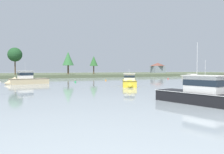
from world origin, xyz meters
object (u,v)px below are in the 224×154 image
object	(u,v)px
cruiser_black	(208,98)
mooring_buoy_orange	(106,80)
sailboat_cream	(195,78)
cruiser_sand	(24,81)
cruiser_yellow	(129,84)
mooring_buoy_red	(168,79)
mooring_buoy_green	(75,82)
mooring_buoy_white	(0,82)

from	to	relation	value
cruiser_black	mooring_buoy_orange	world-z (taller)	cruiser_black
sailboat_cream	cruiser_sand	bearing A→B (deg)	-172.22
cruiser_black	cruiser_yellow	bearing A→B (deg)	81.48
cruiser_sand	cruiser_black	world-z (taller)	cruiser_sand
sailboat_cream	cruiser_yellow	bearing A→B (deg)	-148.41
cruiser_sand	mooring_buoy_red	distance (m)	47.37
cruiser_yellow	cruiser_sand	xyz separation A→B (m)	(-18.61, 15.64, 0.10)
mooring_buoy_green	mooring_buoy_white	xyz separation A→B (m)	(-17.68, 6.40, -0.02)
cruiser_sand	mooring_buoy_white	bearing A→B (deg)	123.05
cruiser_sand	cruiser_black	size ratio (longest dim) A/B	0.96
cruiser_sand	mooring_buoy_green	world-z (taller)	cruiser_sand
cruiser_yellow	mooring_buoy_red	xyz separation A→B (m)	(27.80, 25.10, -0.50)
cruiser_black	mooring_buoy_red	distance (m)	57.49
cruiser_yellow	mooring_buoy_white	bearing A→B (deg)	135.04
cruiser_sand	cruiser_black	distance (m)	41.64
cruiser_black	mooring_buoy_white	xyz separation A→B (m)	(-20.60, 47.18, -0.59)
cruiser_yellow	mooring_buoy_red	bearing A→B (deg)	42.07
cruiser_black	mooring_buoy_red	bearing A→B (deg)	57.05
cruiser_yellow	cruiser_black	world-z (taller)	cruiser_black
mooring_buoy_orange	mooring_buoy_red	xyz separation A→B (m)	(23.98, 2.64, -0.00)
sailboat_cream	cruiser_black	bearing A→B (deg)	-131.73
mooring_buoy_orange	mooring_buoy_red	distance (m)	24.12
cruiser_yellow	sailboat_cream	world-z (taller)	sailboat_cream
sailboat_cream	cruiser_black	world-z (taller)	sailboat_cream
cruiser_yellow	mooring_buoy_orange	xyz separation A→B (m)	(3.83, 22.46, -0.50)
mooring_buoy_green	mooring_buoy_red	xyz separation A→B (m)	(34.19, 7.46, -0.02)
mooring_buoy_red	sailboat_cream	bearing A→B (deg)	-9.55
cruiser_sand	mooring_buoy_white	xyz separation A→B (m)	(-5.46, 8.39, -0.60)
mooring_buoy_green	cruiser_black	bearing A→B (deg)	-85.91
cruiser_yellow	cruiser_sand	size ratio (longest dim) A/B	0.88
cruiser_black	mooring_buoy_green	size ratio (longest dim) A/B	18.49
sailboat_cream	mooring_buoy_green	distance (m)	44.78
cruiser_sand	mooring_buoy_red	bearing A→B (deg)	11.51
cruiser_yellow	mooring_buoy_green	bearing A→B (deg)	109.91
cruiser_yellow	mooring_buoy_green	distance (m)	18.76
cruiser_black	mooring_buoy_green	distance (m)	40.89
sailboat_cream	mooring_buoy_red	distance (m)	10.36
cruiser_black	mooring_buoy_white	world-z (taller)	cruiser_black
cruiser_yellow	mooring_buoy_red	size ratio (longest dim) A/B	18.52
cruiser_sand	mooring_buoy_green	xyz separation A→B (m)	(12.22, 1.99, -0.58)
mooring_buoy_orange	mooring_buoy_white	xyz separation A→B (m)	(-27.89, 1.57, -0.00)
cruiser_sand	mooring_buoy_green	size ratio (longest dim) A/B	17.77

